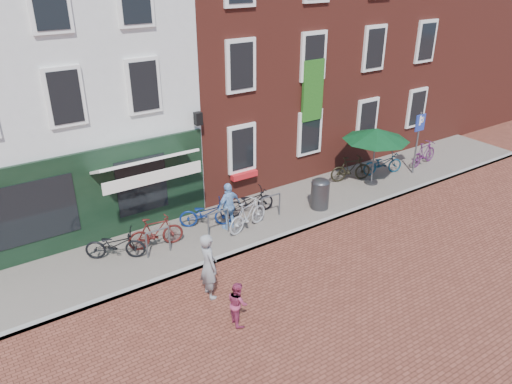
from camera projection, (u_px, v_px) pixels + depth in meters
ground at (280, 240)px, 15.32m from camera, size 80.00×80.00×0.00m
sidewalk at (278, 211)px, 16.92m from camera, size 24.00×3.00×0.10m
building_stucco at (32, 73)px, 16.09m from camera, size 8.00×8.00×9.00m
building_brick_mid at (218, 39)px, 19.40m from camera, size 6.00×8.00×10.00m
building_brick_right at (332, 28)px, 22.42m from camera, size 6.00×8.00×10.00m
filler_right at (425, 29)px, 25.91m from camera, size 7.00×8.00×9.00m
litter_bin at (320, 192)px, 16.82m from camera, size 0.63×0.63×1.16m
parking_sign at (419, 133)px, 19.06m from camera, size 0.50×0.07×2.51m
parasol at (377, 132)px, 18.03m from camera, size 2.46×2.46×2.29m
woman at (209, 266)px, 12.44m from camera, size 0.48×0.69×1.81m
boy at (238, 303)px, 11.63m from camera, size 0.50×0.61×1.14m
cafe_person at (229, 206)px, 15.47m from camera, size 0.98×0.58×1.56m
bicycle_0 at (115, 244)px, 14.04m from camera, size 1.77×1.36×0.89m
bicycle_1 at (156, 232)px, 14.57m from camera, size 1.71×0.76×0.99m
bicycle_2 at (206, 213)px, 15.75m from camera, size 1.79×1.28×0.89m
bicycle_3 at (248, 215)px, 15.54m from camera, size 1.71×0.87×0.99m
bicycle_4 at (250, 201)px, 16.50m from camera, size 1.77×0.84×0.89m
bicycle_5 at (351, 169)px, 18.92m from camera, size 1.71×0.98×0.99m
bicycle_6 at (383, 163)px, 19.53m from camera, size 1.80×1.04×0.89m
bicycle_7 at (424, 153)px, 20.39m from camera, size 1.70×0.68×0.99m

